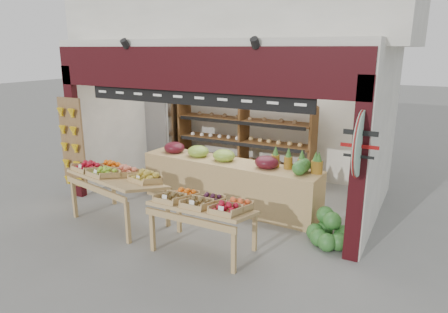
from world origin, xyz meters
TOP-DOWN VIEW (x-y plane):
  - ground at (0.00, 0.00)m, footprint 60.00×60.00m
  - shop_structure at (0.00, 1.61)m, footprint 6.36×5.12m
  - banana_board at (-2.73, -1.17)m, footprint 0.60×0.15m
  - gift_sign at (2.75, -1.15)m, footprint 0.04×0.93m
  - back_shelving at (-0.30, 1.70)m, footprint 3.34×0.55m
  - refrigerator at (-2.40, 1.48)m, footprint 0.73×0.73m
  - cardboard_stack at (-1.48, 0.16)m, footprint 1.04×0.75m
  - mid_counter at (0.22, -0.09)m, footprint 3.62×0.90m
  - display_table_left at (-1.22, -1.59)m, footprint 1.84×1.26m
  - display_table_right at (0.73, -1.85)m, footprint 1.49×0.84m
  - watermelon_pile at (2.36, -0.74)m, footprint 0.74×0.71m

SIDE VIEW (x-z plane):
  - ground at x=0.00m, z-range 0.00..0.00m
  - watermelon_pile at x=2.36m, z-range -0.07..0.47m
  - cardboard_stack at x=-1.48m, z-range -0.09..0.56m
  - mid_counter at x=0.22m, z-range -0.07..1.05m
  - display_table_right at x=0.73m, z-range 0.27..1.23m
  - display_table_left at x=-1.22m, z-range 0.30..1.36m
  - refrigerator at x=-2.40m, z-range 0.00..1.85m
  - banana_board at x=-2.73m, z-range 0.22..2.02m
  - back_shelving at x=-0.30m, z-range 0.22..2.26m
  - gift_sign at x=2.75m, z-range 1.29..2.21m
  - shop_structure at x=0.00m, z-range 1.22..6.62m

